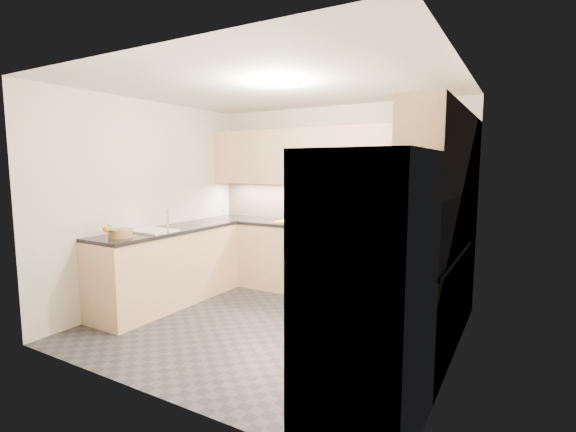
% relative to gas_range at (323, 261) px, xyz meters
% --- Properties ---
extents(floor, '(3.60, 3.20, 0.00)m').
position_rel_gas_range_xyz_m(floor, '(0.00, -1.28, -0.46)').
color(floor, black).
rests_on(floor, ground).
extents(ceiling, '(3.60, 3.20, 0.02)m').
position_rel_gas_range_xyz_m(ceiling, '(0.00, -1.28, 2.04)').
color(ceiling, beige).
rests_on(ceiling, wall_back).
extents(wall_back, '(3.60, 0.02, 2.50)m').
position_rel_gas_range_xyz_m(wall_back, '(0.00, 0.32, 0.79)').
color(wall_back, beige).
rests_on(wall_back, floor).
extents(wall_front, '(3.60, 0.02, 2.50)m').
position_rel_gas_range_xyz_m(wall_front, '(0.00, -2.88, 0.79)').
color(wall_front, beige).
rests_on(wall_front, floor).
extents(wall_left, '(0.02, 3.20, 2.50)m').
position_rel_gas_range_xyz_m(wall_left, '(-1.80, -1.28, 0.79)').
color(wall_left, beige).
rests_on(wall_left, floor).
extents(wall_right, '(0.02, 3.20, 2.50)m').
position_rel_gas_range_xyz_m(wall_right, '(1.80, -1.28, 0.79)').
color(wall_right, beige).
rests_on(wall_right, floor).
extents(base_cab_back_left, '(1.42, 0.60, 0.90)m').
position_rel_gas_range_xyz_m(base_cab_back_left, '(-1.09, 0.02, -0.01)').
color(base_cab_back_left, tan).
rests_on(base_cab_back_left, floor).
extents(base_cab_back_right, '(1.42, 0.60, 0.90)m').
position_rel_gas_range_xyz_m(base_cab_back_right, '(1.09, 0.02, -0.01)').
color(base_cab_back_right, tan).
rests_on(base_cab_back_right, floor).
extents(base_cab_right, '(0.60, 1.70, 0.90)m').
position_rel_gas_range_xyz_m(base_cab_right, '(1.50, -1.12, -0.01)').
color(base_cab_right, tan).
rests_on(base_cab_right, floor).
extents(base_cab_peninsula, '(0.60, 2.00, 0.90)m').
position_rel_gas_range_xyz_m(base_cab_peninsula, '(-1.50, -1.28, -0.01)').
color(base_cab_peninsula, tan).
rests_on(base_cab_peninsula, floor).
extents(countertop_back_left, '(1.42, 0.63, 0.04)m').
position_rel_gas_range_xyz_m(countertop_back_left, '(-1.09, 0.02, 0.47)').
color(countertop_back_left, black).
rests_on(countertop_back_left, base_cab_back_left).
extents(countertop_back_right, '(1.42, 0.63, 0.04)m').
position_rel_gas_range_xyz_m(countertop_back_right, '(1.09, 0.02, 0.47)').
color(countertop_back_right, black).
rests_on(countertop_back_right, base_cab_back_right).
extents(countertop_right, '(0.63, 1.70, 0.04)m').
position_rel_gas_range_xyz_m(countertop_right, '(1.50, -1.12, 0.47)').
color(countertop_right, black).
rests_on(countertop_right, base_cab_right).
extents(countertop_peninsula, '(0.63, 2.00, 0.04)m').
position_rel_gas_range_xyz_m(countertop_peninsula, '(-1.50, -1.28, 0.47)').
color(countertop_peninsula, black).
rests_on(countertop_peninsula, base_cab_peninsula).
extents(upper_cab_back, '(3.60, 0.35, 0.75)m').
position_rel_gas_range_xyz_m(upper_cab_back, '(0.00, 0.15, 1.37)').
color(upper_cab_back, tan).
rests_on(upper_cab_back, wall_back).
extents(upper_cab_right, '(0.35, 1.95, 0.75)m').
position_rel_gas_range_xyz_m(upper_cab_right, '(1.62, -1.00, 1.37)').
color(upper_cab_right, tan).
rests_on(upper_cab_right, wall_right).
extents(backsplash_back, '(3.60, 0.01, 0.51)m').
position_rel_gas_range_xyz_m(backsplash_back, '(0.00, 0.32, 0.74)').
color(backsplash_back, tan).
rests_on(backsplash_back, wall_back).
extents(backsplash_right, '(0.01, 2.30, 0.51)m').
position_rel_gas_range_xyz_m(backsplash_right, '(1.80, -0.82, 0.74)').
color(backsplash_right, tan).
rests_on(backsplash_right, wall_right).
extents(gas_range, '(0.76, 0.65, 0.91)m').
position_rel_gas_range_xyz_m(gas_range, '(0.00, 0.00, 0.00)').
color(gas_range, gray).
rests_on(gas_range, floor).
extents(range_cooktop, '(0.76, 0.65, 0.03)m').
position_rel_gas_range_xyz_m(range_cooktop, '(0.00, 0.00, 0.46)').
color(range_cooktop, black).
rests_on(range_cooktop, gas_range).
extents(oven_door_glass, '(0.62, 0.02, 0.45)m').
position_rel_gas_range_xyz_m(oven_door_glass, '(0.00, -0.33, -0.01)').
color(oven_door_glass, black).
rests_on(oven_door_glass, gas_range).
extents(oven_handle, '(0.60, 0.02, 0.02)m').
position_rel_gas_range_xyz_m(oven_handle, '(0.00, -0.35, 0.26)').
color(oven_handle, '#B2B5BA').
rests_on(oven_handle, gas_range).
extents(microwave, '(0.76, 0.40, 0.40)m').
position_rel_gas_range_xyz_m(microwave, '(0.00, 0.12, 1.24)').
color(microwave, '#9FA1A7').
rests_on(microwave, upper_cab_back).
extents(microwave_door, '(0.60, 0.01, 0.28)m').
position_rel_gas_range_xyz_m(microwave_door, '(0.00, -0.08, 1.24)').
color(microwave_door, black).
rests_on(microwave_door, microwave).
extents(refrigerator, '(0.70, 0.90, 1.80)m').
position_rel_gas_range_xyz_m(refrigerator, '(1.45, -2.43, 0.45)').
color(refrigerator, '#979A9E').
rests_on(refrigerator, floor).
extents(fridge_handle_left, '(0.02, 0.02, 1.20)m').
position_rel_gas_range_xyz_m(fridge_handle_left, '(1.08, -2.61, 0.49)').
color(fridge_handle_left, '#B2B5BA').
rests_on(fridge_handle_left, refrigerator).
extents(fridge_handle_right, '(0.02, 0.02, 1.20)m').
position_rel_gas_range_xyz_m(fridge_handle_right, '(1.08, -2.25, 0.49)').
color(fridge_handle_right, '#B2B5BA').
rests_on(fridge_handle_right, refrigerator).
extents(sink_basin, '(0.52, 0.38, 0.16)m').
position_rel_gas_range_xyz_m(sink_basin, '(-1.50, -1.53, 0.42)').
color(sink_basin, white).
rests_on(sink_basin, base_cab_peninsula).
extents(faucet, '(0.03, 0.03, 0.28)m').
position_rel_gas_range_xyz_m(faucet, '(-1.24, -1.53, 0.62)').
color(faucet, silver).
rests_on(faucet, countertop_peninsula).
extents(utensil_bowl, '(0.35, 0.35, 0.18)m').
position_rel_gas_range_xyz_m(utensil_bowl, '(1.43, -0.03, 0.57)').
color(utensil_bowl, green).
rests_on(utensil_bowl, countertop_back_right).
extents(cutting_board, '(0.47, 0.35, 0.01)m').
position_rel_gas_range_xyz_m(cutting_board, '(-0.45, 0.00, 0.49)').
color(cutting_board, orange).
rests_on(cutting_board, countertop_back_left).
extents(fruit_basket, '(0.30, 0.30, 0.09)m').
position_rel_gas_range_xyz_m(fruit_basket, '(-1.46, -1.99, 0.53)').
color(fruit_basket, olive).
rests_on(fruit_basket, countertop_peninsula).
extents(fruit_apple, '(0.07, 0.07, 0.07)m').
position_rel_gas_range_xyz_m(fruit_apple, '(-1.50, -2.08, 0.60)').
color(fruit_apple, '#A41312').
rests_on(fruit_apple, fruit_basket).
extents(fruit_pear, '(0.07, 0.07, 0.07)m').
position_rel_gas_range_xyz_m(fruit_pear, '(-1.45, -2.11, 0.60)').
color(fruit_pear, '#58B44D').
rests_on(fruit_pear, fruit_basket).
extents(dish_towel_check, '(0.18, 0.02, 0.33)m').
position_rel_gas_range_xyz_m(dish_towel_check, '(-0.15, -0.37, 0.10)').
color(dish_towel_check, white).
rests_on(dish_towel_check, oven_handle).
extents(dish_towel_blue, '(0.18, 0.07, 0.35)m').
position_rel_gas_range_xyz_m(dish_towel_blue, '(0.04, -0.37, 0.10)').
color(dish_towel_blue, '#315888').
rests_on(dish_towel_blue, oven_handle).
extents(fruit_orange, '(0.07, 0.07, 0.07)m').
position_rel_gas_range_xyz_m(fruit_orange, '(-1.46, -2.16, 0.60)').
color(fruit_orange, orange).
rests_on(fruit_orange, fruit_basket).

